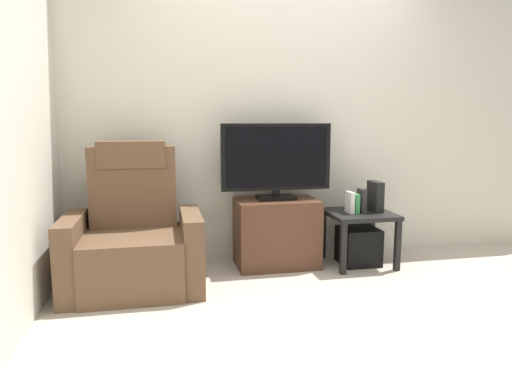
{
  "coord_description": "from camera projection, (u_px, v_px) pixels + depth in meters",
  "views": [
    {
      "loc": [
        -1.05,
        -2.84,
        1.23
      ],
      "look_at": [
        -0.35,
        0.5,
        0.7
      ],
      "focal_mm": 32.14,
      "sensor_mm": 36.0,
      "label": 1
    }
  ],
  "objects": [
    {
      "name": "wall_back",
      "position": [
        280.0,
        113.0,
        4.04
      ],
      "size": [
        6.4,
        0.06,
        2.6
      ],
      "primitive_type": "cube",
      "color": "beige",
      "rests_on": "ground"
    },
    {
      "name": "game_console",
      "position": [
        375.0,
        196.0,
        3.94
      ],
      "size": [
        0.07,
        0.2,
        0.26
      ],
      "primitive_type": "cube",
      "color": "black",
      "rests_on": "side_table"
    },
    {
      "name": "television",
      "position": [
        276.0,
        160.0,
        3.82
      ],
      "size": [
        0.93,
        0.2,
        0.64
      ],
      "color": "black",
      "rests_on": "tv_stand"
    },
    {
      "name": "subwoofer_box",
      "position": [
        358.0,
        246.0,
        3.97
      ],
      "size": [
        0.32,
        0.32,
        0.32
      ],
      "primitive_type": "cube",
      "color": "black",
      "rests_on": "ground"
    },
    {
      "name": "recliner_armchair",
      "position": [
        134.0,
        238.0,
        3.39
      ],
      "size": [
        0.98,
        0.78,
        1.08
      ],
      "rotation": [
        0.0,
        0.0,
        0.11
      ],
      "color": "brown",
      "rests_on": "ground"
    },
    {
      "name": "side_table",
      "position": [
        359.0,
        220.0,
        3.93
      ],
      "size": [
        0.54,
        0.54,
        0.46
      ],
      "color": "black",
      "rests_on": "ground"
    },
    {
      "name": "tv_stand",
      "position": [
        276.0,
        233.0,
        3.9
      ],
      "size": [
        0.68,
        0.44,
        0.57
      ],
      "color": "#4C2D1E",
      "rests_on": "ground"
    },
    {
      "name": "book_rightmost",
      "position": [
        362.0,
        201.0,
        3.89
      ],
      "size": [
        0.05,
        0.11,
        0.2
      ],
      "primitive_type": "cube",
      "color": "#262626",
      "rests_on": "side_table"
    },
    {
      "name": "wall_side",
      "position": [
        7.0,
        108.0,
        2.56
      ],
      "size": [
        0.06,
        4.48,
        2.6
      ],
      "primitive_type": "cube",
      "color": "beige",
      "rests_on": "ground"
    },
    {
      "name": "book_middle",
      "position": [
        355.0,
        203.0,
        3.88
      ],
      "size": [
        0.04,
        0.14,
        0.16
      ],
      "primitive_type": "cube",
      "color": "#388C4C",
      "rests_on": "side_table"
    },
    {
      "name": "ground_plane",
      "position": [
        321.0,
        302.0,
        3.14
      ],
      "size": [
        6.4,
        6.4,
        0.0
      ],
      "primitive_type": "plane",
      "color": "#B2A899"
    },
    {
      "name": "book_leftmost",
      "position": [
        350.0,
        202.0,
        3.87
      ],
      "size": [
        0.04,
        0.13,
        0.18
      ],
      "primitive_type": "cube",
      "color": "white",
      "rests_on": "side_table"
    }
  ]
}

